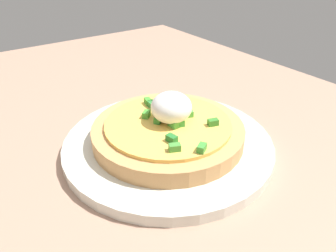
% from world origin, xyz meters
% --- Properties ---
extents(dining_table, '(1.22, 0.70, 0.03)m').
position_xyz_m(dining_table, '(0.00, 0.00, 0.02)').
color(dining_table, tan).
rests_on(dining_table, ground).
extents(plate, '(0.27, 0.27, 0.01)m').
position_xyz_m(plate, '(-0.04, -0.04, 0.04)').
color(plate, silver).
rests_on(plate, dining_table).
extents(pizza, '(0.19, 0.19, 0.06)m').
position_xyz_m(pizza, '(-0.04, -0.04, 0.06)').
color(pizza, tan).
rests_on(pizza, plate).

